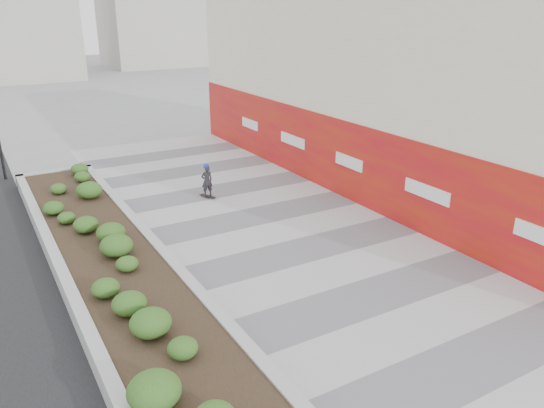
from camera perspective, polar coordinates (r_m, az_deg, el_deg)
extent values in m
plane|color=gray|center=(13.10, 16.08, -12.89)|extent=(160.00, 160.00, 0.00)
cube|color=#A8A8AD|center=(14.97, 7.86, -7.71)|extent=(8.00, 36.00, 0.01)
cube|color=silver|center=(22.56, 13.27, 12.24)|extent=(6.00, 24.00, 8.00)
cube|color=#B32E0D|center=(21.16, 6.77, 5.19)|extent=(0.12, 24.00, 3.00)
cube|color=#9E9EA0|center=(24.25, -22.29, 2.75)|extent=(3.00, 0.30, 0.55)
cube|color=#9E9EA0|center=(15.86, -22.00, -6.35)|extent=(0.30, 18.00, 0.55)
cube|color=#9E9EA0|center=(16.33, -12.67, -4.49)|extent=(0.30, 18.00, 0.55)
cube|color=#2D2116|center=(16.05, -17.25, -5.50)|extent=(2.40, 17.40, 0.50)
cylinder|color=#595654|center=(15.26, 9.35, -7.24)|extent=(0.44, 0.44, 0.01)
cube|color=black|center=(20.89, -6.95, 0.86)|extent=(0.45, 0.74, 0.02)
imported|color=#2A2A2F|center=(20.69, -7.02, 2.49)|extent=(0.46, 0.32, 1.23)
sphere|color=#172EC9|center=(20.52, -7.09, 4.02)|extent=(0.23, 0.23, 0.23)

